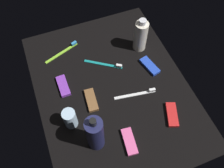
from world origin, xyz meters
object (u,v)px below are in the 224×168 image
Objects in this scene: lotion_bottle at (95,134)px; snack_bar_red at (172,115)px; deodorant_stick at (70,119)px; snack_bar_purple at (63,86)px; snack_bar_brown at (91,100)px; bodywash_bottle at (141,36)px; snack_bar_pink at (129,141)px; snack_bar_blue at (150,66)px; toothbrush_lime at (63,51)px; toothbrush_white at (137,94)px; toothbrush_teal at (105,64)px.

snack_bar_red is at bearing 89.22° from lotion_bottle.
deodorant_stick reaches higher than snack_bar_purple.
deodorant_stick is 13.06cm from snack_bar_brown.
deodorant_stick reaches higher than snack_bar_red.
bodywash_bottle is at bearing 127.25° from snack_bar_brown.
snack_bar_blue is at bearing 148.66° from snack_bar_pink.
bodywash_bottle is 1.84× the size of deodorant_stick.
deodorant_stick is 18.13cm from snack_bar_purple.
snack_bar_purple is 1.00× the size of snack_bar_blue.
bodywash_bottle is 47.99cm from snack_bar_pink.
lotion_bottle is at bearing -70.41° from snack_bar_red.
toothbrush_lime is 1.66× the size of snack_bar_blue.
deodorant_stick is at bearing -52.59° from snack_bar_brown.
toothbrush_white is at bearing 120.15° from lotion_bottle.
bodywash_bottle is at bearing 73.80° from toothbrush_lime.
toothbrush_teal is at bearing -179.67° from snack_bar_pink.
lotion_bottle is 1.39× the size of toothbrush_teal.
deodorant_stick is at bearing -85.87° from snack_bar_red.
snack_bar_pink is (37.27, -4.06, 0.14)cm from toothbrush_teal.
snack_bar_purple is at bearing -146.00° from snack_bar_pink.
toothbrush_teal is (4.26, -18.87, -7.36)cm from bodywash_bottle.
lotion_bottle reaches higher than snack_bar_red.
toothbrush_lime is at bearing -131.86° from toothbrush_teal.
toothbrush_lime is (-14.42, -16.09, 0.00)cm from toothbrush_teal.
bodywash_bottle is 0.97× the size of toothbrush_white.
toothbrush_lime is at bearing -136.56° from snack_bar_blue.
lotion_bottle is 30.34cm from snack_bar_purple.
snack_bar_brown is at bearing 7.88° from toothbrush_lime.
snack_bar_blue is at bearing 125.69° from lotion_bottle.
deodorant_stick is 0.91× the size of snack_bar_blue.
toothbrush_teal is 37.12cm from snack_bar_red.
bodywash_bottle is at bearing 157.65° from snack_bar_pink.
toothbrush_lime reaches higher than snack_bar_pink.
snack_bar_brown is at bearing -57.62° from bodywash_bottle.
toothbrush_lime is 30.00cm from snack_bar_brown.
snack_bar_brown is at bearing -38.06° from toothbrush_teal.
toothbrush_lime is 41.38cm from snack_bar_blue.
lotion_bottle is 2.08× the size of snack_bar_pink.
lotion_bottle is 1.24× the size of bodywash_bottle.
toothbrush_white is (23.69, -11.47, -7.36)cm from bodywash_bottle.
snack_bar_pink is at bearing -58.66° from snack_bar_red.
deodorant_stick is 43.42cm from snack_bar_blue.
snack_bar_pink is at bearing 24.68° from snack_bar_brown.
snack_bar_brown is at bearing 167.89° from lotion_bottle.
lotion_bottle is 37.54cm from toothbrush_teal.
deodorant_stick is (-10.88, -6.71, -4.85)cm from lotion_bottle.
toothbrush_white and toothbrush_lime have the same top height.
lotion_bottle reaches higher than snack_bar_pink.
snack_bar_pink is at bearing -51.25° from snack_bar_blue.
bodywash_bottle is 27.33cm from toothbrush_white.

